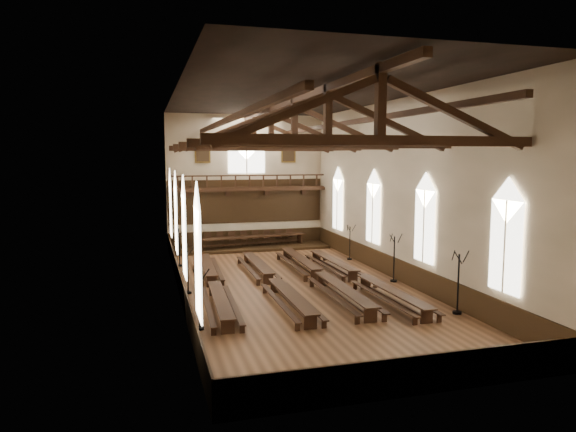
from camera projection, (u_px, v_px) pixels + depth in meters
name	position (u px, v px, depth m)	size (l,w,h in m)	color
ground	(294.00, 286.00, 27.28)	(26.00, 26.00, 0.00)	brown
room_walls	(294.00, 164.00, 26.53)	(26.00, 26.00, 26.00)	beige
wainscot_band	(294.00, 275.00, 27.21)	(12.00, 26.00, 1.20)	#34200F
side_windows	(294.00, 216.00, 26.84)	(11.85, 19.80, 4.50)	white
end_window	(247.00, 152.00, 38.78)	(2.80, 0.12, 3.80)	white
minstrels_gallery	(248.00, 195.00, 38.93)	(11.80, 1.24, 3.70)	#321E10
portraits	(247.00, 153.00, 38.79)	(7.75, 0.09, 1.45)	brown
roof_trusses	(294.00, 130.00, 26.32)	(11.70, 25.70, 2.80)	#321E10
refectory_row_a	(213.00, 282.00, 26.23)	(1.63, 13.72, 0.67)	#321E10
refectory_row_b	(272.00, 279.00, 26.74)	(1.41, 13.76, 0.68)	#321E10
refectory_row_c	(319.00, 274.00, 27.76)	(1.59, 14.27, 0.73)	#321E10
refectory_row_d	(359.00, 276.00, 27.42)	(1.55, 13.87, 0.69)	#321E10
dais	(252.00, 248.00, 38.19)	(11.40, 2.79, 0.19)	#34200F
high_table	(252.00, 238.00, 38.10)	(8.48, 2.03, 0.79)	#321E10
high_chairs	(250.00, 237.00, 38.90)	(6.79, 0.49, 1.10)	#321E10
candelabrum_left_near	(200.00, 311.00, 20.40)	(0.67, 0.76, 2.47)	black
candelabrum_left_mid	(188.00, 279.00, 25.78)	(0.74, 0.68, 2.43)	black
candelabrum_left_far	(179.00, 254.00, 32.14)	(0.77, 0.72, 2.54)	black
candelabrum_right_near	(458.00, 295.00, 22.42)	(0.82, 0.85, 2.83)	black
candelabrum_right_mid	(394.00, 267.00, 28.15)	(0.80, 0.77, 2.67)	black
candelabrum_right_far	(350.00, 249.00, 34.20)	(0.69, 0.71, 2.35)	black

